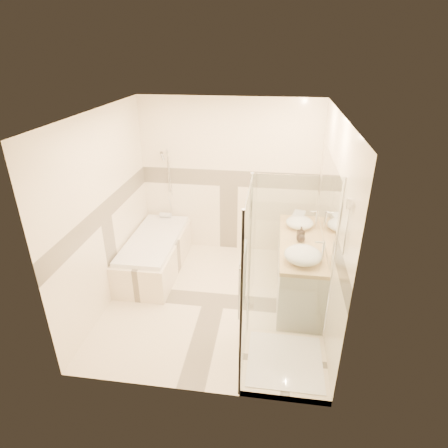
# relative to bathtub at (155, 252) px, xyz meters

# --- Properties ---
(room) EXTENTS (2.82, 3.02, 2.52)m
(room) POSITION_rel_bathtub_xyz_m (1.08, -0.64, 0.95)
(room) COLOR #FAE8C7
(room) RESTS_ON ground
(bathtub) EXTENTS (0.75, 1.70, 0.56)m
(bathtub) POSITION_rel_bathtub_xyz_m (0.00, 0.00, 0.00)
(bathtub) COLOR #FFEDCB
(bathtub) RESTS_ON ground
(vanity) EXTENTS (0.58, 1.62, 0.85)m
(vanity) POSITION_rel_bathtub_xyz_m (2.15, -0.35, 0.12)
(vanity) COLOR white
(vanity) RESTS_ON ground
(shower_enclosure) EXTENTS (0.96, 0.93, 2.04)m
(shower_enclosure) POSITION_rel_bathtub_xyz_m (1.86, -1.62, 0.20)
(shower_enclosure) COLOR #FFEDCB
(shower_enclosure) RESTS_ON ground
(vessel_sink_near) EXTENTS (0.38, 0.38, 0.15)m
(vessel_sink_near) POSITION_rel_bathtub_xyz_m (2.13, 0.05, 0.62)
(vessel_sink_near) COLOR white
(vessel_sink_near) RESTS_ON vanity
(vessel_sink_far) EXTENTS (0.44, 0.44, 0.18)m
(vessel_sink_far) POSITION_rel_bathtub_xyz_m (2.13, -0.87, 0.63)
(vessel_sink_far) COLOR white
(vessel_sink_far) RESTS_ON vanity
(faucet_near) EXTENTS (0.11, 0.03, 0.27)m
(faucet_near) POSITION_rel_bathtub_xyz_m (2.35, 0.05, 0.70)
(faucet_near) COLOR silver
(faucet_near) RESTS_ON vanity
(faucet_far) EXTENTS (0.12, 0.03, 0.29)m
(faucet_far) POSITION_rel_bathtub_xyz_m (2.35, -0.87, 0.71)
(faucet_far) COLOR silver
(faucet_far) RESTS_ON vanity
(amenity_bottle_a) EXTENTS (0.10, 0.11, 0.18)m
(amenity_bottle_a) POSITION_rel_bathtub_xyz_m (2.13, -0.31, 0.63)
(amenity_bottle_a) COLOR black
(amenity_bottle_a) RESTS_ON vanity
(amenity_bottle_b) EXTENTS (0.14, 0.14, 0.15)m
(amenity_bottle_b) POSITION_rel_bathtub_xyz_m (2.13, -0.37, 0.62)
(amenity_bottle_b) COLOR black
(amenity_bottle_b) RESTS_ON vanity
(folded_towels) EXTENTS (0.21, 0.29, 0.09)m
(folded_towels) POSITION_rel_bathtub_xyz_m (2.13, 0.34, 0.59)
(folded_towels) COLOR silver
(folded_towels) RESTS_ON vanity
(rolled_towel) EXTENTS (0.19, 0.09, 0.09)m
(rolled_towel) POSITION_rel_bathtub_xyz_m (-0.02, 0.72, 0.30)
(rolled_towel) COLOR silver
(rolled_towel) RESTS_ON bathtub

